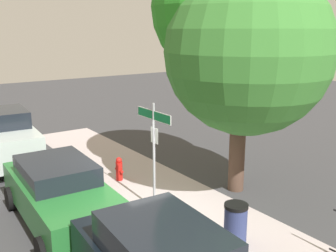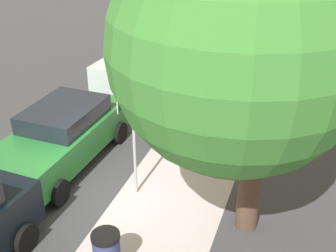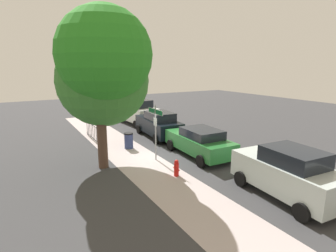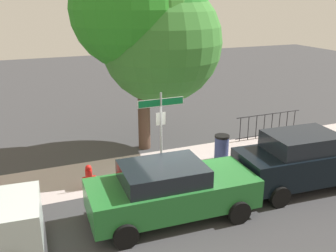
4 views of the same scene
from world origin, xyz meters
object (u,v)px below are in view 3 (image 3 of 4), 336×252
(street_sign, at_px, (156,122))
(trash_bin, at_px, (129,140))
(car_black, at_px, (158,124))
(car_white, at_px, (138,112))
(shade_tree, at_px, (104,67))
(car_silver, at_px, (287,173))
(fire_hydrant, at_px, (176,168))
(car_green, at_px, (199,142))

(street_sign, xyz_separation_m, trash_bin, (2.61, 0.50, -1.58))
(car_black, bearing_deg, car_white, -2.60)
(car_white, bearing_deg, street_sign, 157.69)
(shade_tree, distance_m, car_silver, 9.16)
(shade_tree, bearing_deg, trash_bin, -43.21)
(fire_hydrant, bearing_deg, street_sign, -4.73)
(trash_bin, bearing_deg, car_black, -63.48)
(street_sign, xyz_separation_m, car_green, (-0.66, -2.38, -1.25))
(car_black, xyz_separation_m, trash_bin, (-1.41, 2.82, -0.43))
(street_sign, bearing_deg, car_white, -17.89)
(shade_tree, height_order, car_white, shade_tree)
(car_green, xyz_separation_m, trash_bin, (3.26, 2.88, -0.33))
(street_sign, xyz_separation_m, shade_tree, (0.56, 2.42, 2.81))
(car_black, bearing_deg, car_green, -175.63)
(car_black, relative_size, trash_bin, 4.71)
(car_silver, height_order, trash_bin, car_silver)
(car_green, bearing_deg, trash_bin, 43.75)
(car_green, xyz_separation_m, fire_hydrant, (-1.75, 2.58, -0.44))
(car_white, relative_size, fire_hydrant, 5.80)
(fire_hydrant, bearing_deg, car_white, -15.17)
(shade_tree, bearing_deg, street_sign, -102.97)
(car_silver, bearing_deg, shade_tree, 39.46)
(street_sign, distance_m, car_silver, 6.74)
(car_white, distance_m, trash_bin, 7.03)
(fire_hydrant, bearing_deg, trash_bin, 3.43)
(shade_tree, relative_size, trash_bin, 7.71)
(shade_tree, distance_m, trash_bin, 5.21)
(car_silver, xyz_separation_m, fire_hydrant, (3.81, 2.57, -0.61))
(car_black, relative_size, fire_hydrant, 5.92)
(shade_tree, distance_m, car_white, 10.48)
(shade_tree, bearing_deg, car_black, -53.92)
(trash_bin, bearing_deg, fire_hydrant, -176.57)
(street_sign, relative_size, car_green, 0.63)
(car_green, bearing_deg, fire_hydrant, 126.33)
(car_green, height_order, car_black, car_black)
(street_sign, height_order, fire_hydrant, street_sign)
(car_black, distance_m, trash_bin, 3.18)
(car_black, height_order, trash_bin, car_black)
(trash_bin, bearing_deg, car_green, -138.52)
(trash_bin, bearing_deg, street_sign, -169.17)
(car_green, height_order, trash_bin, car_green)
(shade_tree, height_order, fire_hydrant, shade_tree)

